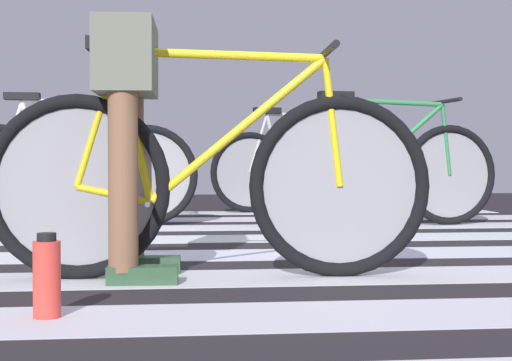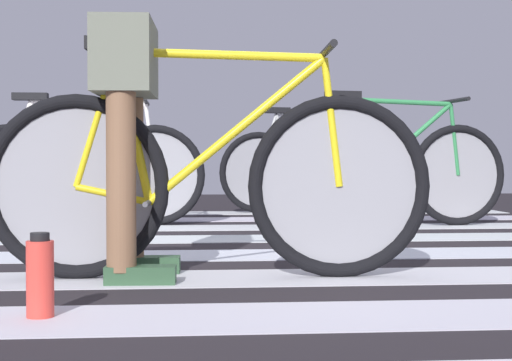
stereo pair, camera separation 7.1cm
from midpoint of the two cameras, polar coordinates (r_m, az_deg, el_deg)
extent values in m
cube|color=black|center=(3.70, -2.56, -5.83)|extent=(18.00, 14.00, 0.02)
cube|color=silver|center=(2.29, -2.70, -10.01)|extent=(5.20, 0.44, 0.00)
cube|color=silver|center=(3.04, -3.37, -7.18)|extent=(5.20, 0.44, 0.00)
cube|color=silver|center=(3.79, -1.11, -5.47)|extent=(5.20, 0.44, 0.00)
cube|color=silver|center=(4.56, -3.71, -4.30)|extent=(5.20, 0.44, 0.00)
cube|color=silver|center=(5.32, -3.57, -3.48)|extent=(5.20, 0.44, 0.00)
cube|color=silver|center=(6.07, -3.09, -2.88)|extent=(5.20, 0.44, 0.00)
cube|color=silver|center=(6.82, -4.20, -2.40)|extent=(5.20, 0.44, 0.00)
torus|color=black|center=(3.07, -13.65, -0.46)|extent=(0.72, 0.08, 0.72)
torus|color=black|center=(3.06, 5.52, -0.43)|extent=(0.72, 0.08, 0.72)
cylinder|color=gray|center=(3.07, -13.65, -0.46)|extent=(0.61, 0.03, 0.61)
cylinder|color=gray|center=(3.06, 5.52, -0.43)|extent=(0.61, 0.03, 0.61)
cylinder|color=yellow|center=(3.05, -3.14, 9.17)|extent=(0.80, 0.07, 0.05)
cylinder|color=yellow|center=(3.02, -1.99, 3.72)|extent=(0.70, 0.06, 0.59)
cylinder|color=yellow|center=(3.04, -9.57, 3.88)|extent=(0.15, 0.04, 0.59)
cylinder|color=yellow|center=(3.05, -11.05, -1.03)|extent=(0.29, 0.04, 0.09)
cylinder|color=yellow|center=(3.06, -12.19, 4.41)|extent=(0.19, 0.03, 0.53)
cylinder|color=yellow|center=(3.06, 4.97, 4.25)|extent=(0.09, 0.03, 0.50)
cube|color=black|center=(3.07, -10.72, 9.84)|extent=(0.24, 0.10, 0.05)
cylinder|color=black|center=(3.08, 4.43, 9.28)|extent=(0.05, 0.52, 0.03)
cylinder|color=#4C4C51|center=(3.03, -8.42, -1.59)|extent=(0.03, 0.34, 0.02)
cylinder|color=brown|center=(3.18, -9.85, 2.19)|extent=(0.11, 0.11, 0.90)
cylinder|color=brown|center=(2.90, -10.43, 2.27)|extent=(0.11, 0.11, 0.90)
cube|color=#626759|center=(3.06, -10.16, 8.80)|extent=(0.24, 0.42, 0.28)
cube|color=#2C4C31|center=(3.20, -8.56, -6.17)|extent=(0.26, 0.11, 0.07)
cube|color=#2C4C31|center=(2.92, -9.01, -6.90)|extent=(0.26, 0.11, 0.07)
torus|color=black|center=(5.29, 3.85, 0.35)|extent=(0.72, 0.16, 0.72)
torus|color=black|center=(5.69, 13.67, 0.39)|extent=(0.72, 0.16, 0.72)
cylinder|color=gray|center=(5.29, 3.85, 0.35)|extent=(0.60, 0.09, 0.61)
cylinder|color=gray|center=(5.69, 13.67, 0.39)|extent=(0.60, 0.09, 0.61)
cylinder|color=#2E7F47|center=(5.50, 9.44, 5.69)|extent=(0.80, 0.15, 0.05)
cylinder|color=#2E7F47|center=(5.51, 10.00, 2.66)|extent=(0.70, 0.13, 0.59)
cylinder|color=#2E7F47|center=(5.36, 6.10, 2.82)|extent=(0.16, 0.06, 0.59)
cylinder|color=#2E7F47|center=(5.33, 5.28, 0.03)|extent=(0.29, 0.07, 0.09)
cylinder|color=#2E7F47|center=(5.31, 4.68, 3.16)|extent=(0.19, 0.05, 0.53)
cylinder|color=#2E7F47|center=(5.67, 13.42, 2.91)|extent=(0.09, 0.04, 0.50)
cube|color=black|center=(5.36, 5.50, 6.25)|extent=(0.25, 0.12, 0.05)
cylinder|color=black|center=(5.67, 13.16, 5.64)|extent=(0.10, 0.52, 0.03)
cylinder|color=#4C4C51|center=(5.38, 6.69, -0.28)|extent=(0.07, 0.34, 0.02)
torus|color=black|center=(5.55, -8.34, 0.39)|extent=(0.72, 0.06, 0.72)
cylinder|color=gray|center=(5.55, -8.34, 0.39)|extent=(0.61, 0.01, 0.61)
cylinder|color=white|center=(5.60, -13.09, 5.59)|extent=(0.80, 0.03, 0.05)
cylinder|color=white|center=(5.58, -12.46, 2.63)|extent=(0.70, 0.03, 0.59)
cylinder|color=white|center=(5.64, -16.51, 2.70)|extent=(0.15, 0.03, 0.59)
cylinder|color=white|center=(5.66, -17.28, 0.05)|extent=(0.29, 0.03, 0.09)
cylinder|color=white|center=(5.67, -17.90, 2.98)|extent=(0.18, 0.03, 0.53)
cylinder|color=white|center=(5.55, -8.66, 2.97)|extent=(0.09, 0.03, 0.50)
cube|color=black|center=(5.67, -17.13, 5.93)|extent=(0.24, 0.09, 0.05)
cylinder|color=black|center=(5.57, -8.98, 5.74)|extent=(0.03, 0.52, 0.03)
cylinder|color=#4C4C51|center=(5.63, -15.88, -0.25)|extent=(0.02, 0.34, 0.02)
torus|color=black|center=(6.86, -0.75, 0.60)|extent=(0.71, 0.18, 0.72)
torus|color=black|center=(7.20, 7.10, 0.63)|extent=(0.71, 0.18, 0.72)
cylinder|color=gray|center=(6.86, -0.75, 0.60)|extent=(0.60, 0.11, 0.61)
cylinder|color=gray|center=(7.20, 7.10, 0.63)|extent=(0.60, 0.11, 0.61)
cylinder|color=#B6B8B9|center=(7.04, 3.66, 4.77)|extent=(0.79, 0.17, 0.05)
cylinder|color=#B6B8B9|center=(7.05, 4.11, 2.40)|extent=(0.70, 0.16, 0.59)
cylinder|color=#B6B8B9|center=(6.92, 1.01, 2.51)|extent=(0.16, 0.06, 0.59)
cylinder|color=#B6B8B9|center=(6.90, 0.37, 0.35)|extent=(0.29, 0.08, 0.09)
cylinder|color=#B6B8B9|center=(6.88, -0.11, 2.76)|extent=(0.19, 0.06, 0.53)
cylinder|color=#B6B8B9|center=(7.19, 6.88, 2.62)|extent=(0.09, 0.04, 0.50)
cube|color=black|center=(6.92, 0.53, 5.16)|extent=(0.25, 0.13, 0.05)
cylinder|color=black|center=(7.19, 6.67, 4.77)|extent=(0.12, 0.52, 0.03)
cylinder|color=#4C4C51|center=(6.94, 1.48, 0.11)|extent=(0.08, 0.34, 0.02)
cylinder|color=#DB3D32|center=(2.35, -15.95, -7.04)|extent=(0.08, 0.08, 0.23)
cylinder|color=black|center=(2.34, -15.97, -4.01)|extent=(0.06, 0.06, 0.02)
camera|label=1|loc=(0.04, -96.12, -0.15)|focal=54.56mm
camera|label=2|loc=(0.04, 83.88, 0.15)|focal=54.56mm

